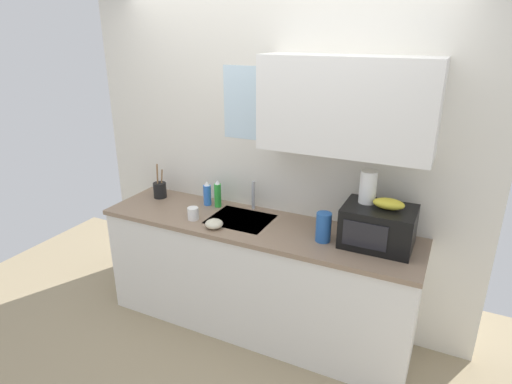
{
  "coord_description": "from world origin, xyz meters",
  "views": [
    {
      "loc": [
        1.26,
        -2.6,
        2.25
      ],
      "look_at": [
        0.0,
        0.0,
        1.15
      ],
      "focal_mm": 30.14,
      "sensor_mm": 36.0,
      "label": 1
    }
  ],
  "objects_px": {
    "paper_towel_roll": "(368,187)",
    "cereal_canister": "(323,227)",
    "microwave": "(378,226)",
    "dish_soap_bottle_green": "(218,194)",
    "small_bowl": "(214,224)",
    "dish_soap_bottle_blue": "(207,194)",
    "utensil_crock": "(160,189)",
    "banana_bunch": "(389,204)",
    "mug_white": "(193,214)"
  },
  "relations": [
    {
      "from": "microwave",
      "to": "utensil_crock",
      "type": "relative_size",
      "value": 1.55
    },
    {
      "from": "cereal_canister",
      "to": "small_bowl",
      "type": "relative_size",
      "value": 1.57
    },
    {
      "from": "paper_towel_roll",
      "to": "dish_soap_bottle_green",
      "type": "bearing_deg",
      "value": 177.15
    },
    {
      "from": "dish_soap_bottle_blue",
      "to": "banana_bunch",
      "type": "bearing_deg",
      "value": -4.22
    },
    {
      "from": "microwave",
      "to": "cereal_canister",
      "type": "xyz_separation_m",
      "value": [
        -0.34,
        -0.1,
        -0.03
      ]
    },
    {
      "from": "microwave",
      "to": "banana_bunch",
      "type": "distance_m",
      "value": 0.18
    },
    {
      "from": "small_bowl",
      "to": "utensil_crock",
      "type": "bearing_deg",
      "value": 156.34
    },
    {
      "from": "cereal_canister",
      "to": "utensil_crock",
      "type": "relative_size",
      "value": 0.68
    },
    {
      "from": "mug_white",
      "to": "small_bowl",
      "type": "relative_size",
      "value": 0.73
    },
    {
      "from": "dish_soap_bottle_green",
      "to": "cereal_canister",
      "type": "relative_size",
      "value": 1.13
    },
    {
      "from": "dish_soap_bottle_green",
      "to": "cereal_canister",
      "type": "xyz_separation_m",
      "value": [
        0.95,
        -0.21,
        -0.01
      ]
    },
    {
      "from": "cereal_canister",
      "to": "utensil_crock",
      "type": "height_order",
      "value": "utensil_crock"
    },
    {
      "from": "banana_bunch",
      "to": "dish_soap_bottle_green",
      "type": "height_order",
      "value": "banana_bunch"
    },
    {
      "from": "dish_soap_bottle_blue",
      "to": "small_bowl",
      "type": "xyz_separation_m",
      "value": [
        0.28,
        -0.36,
        -0.06
      ]
    },
    {
      "from": "cereal_canister",
      "to": "utensil_crock",
      "type": "distance_m",
      "value": 1.51
    },
    {
      "from": "dish_soap_bottle_blue",
      "to": "utensil_crock",
      "type": "bearing_deg",
      "value": -175.42
    },
    {
      "from": "utensil_crock",
      "to": "dish_soap_bottle_green",
      "type": "bearing_deg",
      "value": 4.11
    },
    {
      "from": "banana_bunch",
      "to": "paper_towel_roll",
      "type": "relative_size",
      "value": 0.91
    },
    {
      "from": "banana_bunch",
      "to": "small_bowl",
      "type": "bearing_deg",
      "value": -167.84
    },
    {
      "from": "cereal_canister",
      "to": "utensil_crock",
      "type": "bearing_deg",
      "value": 173.54
    },
    {
      "from": "small_bowl",
      "to": "paper_towel_roll",
      "type": "bearing_deg",
      "value": 16.54
    },
    {
      "from": "banana_bunch",
      "to": "dish_soap_bottle_green",
      "type": "relative_size",
      "value": 0.87
    },
    {
      "from": "banana_bunch",
      "to": "cereal_canister",
      "type": "relative_size",
      "value": 0.98
    },
    {
      "from": "microwave",
      "to": "dish_soap_bottle_green",
      "type": "xyz_separation_m",
      "value": [
        -1.29,
        0.11,
        -0.03
      ]
    },
    {
      "from": "paper_towel_roll",
      "to": "mug_white",
      "type": "height_order",
      "value": "paper_towel_roll"
    },
    {
      "from": "dish_soap_bottle_green",
      "to": "small_bowl",
      "type": "bearing_deg",
      "value": -63.39
    },
    {
      "from": "paper_towel_roll",
      "to": "dish_soap_bottle_green",
      "type": "xyz_separation_m",
      "value": [
        -1.19,
        0.06,
        -0.27
      ]
    },
    {
      "from": "microwave",
      "to": "small_bowl",
      "type": "relative_size",
      "value": 3.54
    },
    {
      "from": "dish_soap_bottle_green",
      "to": "mug_white",
      "type": "distance_m",
      "value": 0.31
    },
    {
      "from": "microwave",
      "to": "dish_soap_bottle_green",
      "type": "height_order",
      "value": "microwave"
    },
    {
      "from": "banana_bunch",
      "to": "paper_towel_roll",
      "type": "height_order",
      "value": "paper_towel_roll"
    },
    {
      "from": "microwave",
      "to": "banana_bunch",
      "type": "xyz_separation_m",
      "value": [
        0.05,
        0.0,
        0.17
      ]
    },
    {
      "from": "paper_towel_roll",
      "to": "dish_soap_bottle_blue",
      "type": "relative_size",
      "value": 1.09
    },
    {
      "from": "paper_towel_roll",
      "to": "small_bowl",
      "type": "xyz_separation_m",
      "value": [
        -1.01,
        -0.3,
        -0.35
      ]
    },
    {
      "from": "paper_towel_roll",
      "to": "microwave",
      "type": "bearing_deg",
      "value": -27.38
    },
    {
      "from": "microwave",
      "to": "dish_soap_bottle_blue",
      "type": "xyz_separation_m",
      "value": [
        -1.39,
        0.11,
        -0.04
      ]
    },
    {
      "from": "paper_towel_roll",
      "to": "cereal_canister",
      "type": "relative_size",
      "value": 1.08
    },
    {
      "from": "paper_towel_roll",
      "to": "dish_soap_bottle_green",
      "type": "height_order",
      "value": "paper_towel_roll"
    },
    {
      "from": "small_bowl",
      "to": "banana_bunch",
      "type": "bearing_deg",
      "value": 12.16
    },
    {
      "from": "microwave",
      "to": "small_bowl",
      "type": "distance_m",
      "value": 1.14
    },
    {
      "from": "dish_soap_bottle_blue",
      "to": "cereal_canister",
      "type": "height_order",
      "value": "cereal_canister"
    },
    {
      "from": "microwave",
      "to": "cereal_canister",
      "type": "distance_m",
      "value": 0.36
    },
    {
      "from": "microwave",
      "to": "dish_soap_bottle_blue",
      "type": "height_order",
      "value": "microwave"
    },
    {
      "from": "utensil_crock",
      "to": "small_bowl",
      "type": "height_order",
      "value": "utensil_crock"
    },
    {
      "from": "microwave",
      "to": "dish_soap_bottle_blue",
      "type": "relative_size",
      "value": 2.27
    },
    {
      "from": "paper_towel_roll",
      "to": "dish_soap_bottle_green",
      "type": "relative_size",
      "value": 0.96
    },
    {
      "from": "microwave",
      "to": "utensil_crock",
      "type": "xyz_separation_m",
      "value": [
        -1.84,
        0.07,
        -0.06
      ]
    },
    {
      "from": "mug_white",
      "to": "small_bowl",
      "type": "height_order",
      "value": "mug_white"
    },
    {
      "from": "banana_bunch",
      "to": "small_bowl",
      "type": "relative_size",
      "value": 1.54
    },
    {
      "from": "dish_soap_bottle_green",
      "to": "mug_white",
      "type": "xyz_separation_m",
      "value": [
        -0.04,
        -0.3,
        -0.06
      ]
    }
  ]
}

